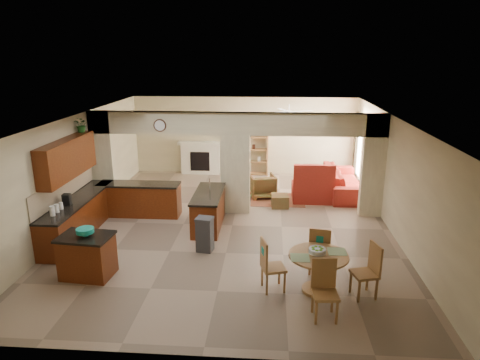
# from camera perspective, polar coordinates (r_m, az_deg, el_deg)

# --- Properties ---
(floor) EXTENTS (10.00, 10.00, 0.00)m
(floor) POSITION_cam_1_polar(r_m,az_deg,el_deg) (11.18, -1.03, -6.06)
(floor) COLOR gray
(floor) RESTS_ON ground
(ceiling) EXTENTS (10.00, 10.00, 0.00)m
(ceiling) POSITION_cam_1_polar(r_m,az_deg,el_deg) (10.42, -1.11, 8.29)
(ceiling) COLOR white
(ceiling) RESTS_ON wall_back
(wall_back) EXTENTS (8.00, 0.00, 8.00)m
(wall_back) POSITION_cam_1_polar(r_m,az_deg,el_deg) (15.57, 0.59, 5.88)
(wall_back) COLOR beige
(wall_back) RESTS_ON floor
(wall_front) EXTENTS (8.00, 0.00, 8.00)m
(wall_front) POSITION_cam_1_polar(r_m,az_deg,el_deg) (6.09, -5.38, -12.07)
(wall_front) COLOR beige
(wall_front) RESTS_ON floor
(wall_left) EXTENTS (0.00, 10.00, 10.00)m
(wall_left) POSITION_cam_1_polar(r_m,az_deg,el_deg) (11.76, -20.88, 1.18)
(wall_left) COLOR beige
(wall_left) RESTS_ON floor
(wall_right) EXTENTS (0.00, 10.00, 10.00)m
(wall_right) POSITION_cam_1_polar(r_m,az_deg,el_deg) (11.10, 19.96, 0.40)
(wall_right) COLOR beige
(wall_right) RESTS_ON floor
(partition_left_pier) EXTENTS (0.60, 0.25, 2.80)m
(partition_left_pier) POSITION_cam_1_polar(r_m,az_deg,el_deg) (12.53, -17.77, 2.40)
(partition_left_pier) COLOR beige
(partition_left_pier) RESTS_ON floor
(partition_center_pier) EXTENTS (0.80, 0.25, 2.20)m
(partition_center_pier) POSITION_cam_1_polar(r_m,az_deg,el_deg) (11.75, -0.63, 0.78)
(partition_center_pier) COLOR beige
(partition_center_pier) RESTS_ON floor
(partition_right_pier) EXTENTS (0.60, 0.25, 2.80)m
(partition_right_pier) POSITION_cam_1_polar(r_m,az_deg,el_deg) (11.96, 17.34, 1.78)
(partition_right_pier) COLOR beige
(partition_right_pier) RESTS_ON floor
(partition_header) EXTENTS (8.00, 0.25, 0.60)m
(partition_header) POSITION_cam_1_polar(r_m,az_deg,el_deg) (11.45, -0.65, 7.53)
(partition_header) COLOR beige
(partition_header) RESTS_ON partition_center_pier
(kitchen_counter) EXTENTS (2.52, 3.29, 1.48)m
(kitchen_counter) POSITION_cam_1_polar(r_m,az_deg,el_deg) (11.53, -17.56, -3.68)
(kitchen_counter) COLOR #3D1407
(kitchen_counter) RESTS_ON floor
(upper_cabinets) EXTENTS (0.35, 2.40, 0.90)m
(upper_cabinets) POSITION_cam_1_polar(r_m,az_deg,el_deg) (10.86, -22.02, 2.68)
(upper_cabinets) COLOR #3D1407
(upper_cabinets) RESTS_ON wall_left
(peninsula) EXTENTS (0.70, 1.85, 0.91)m
(peninsula) POSITION_cam_1_polar(r_m,az_deg,el_deg) (10.97, -4.23, -3.99)
(peninsula) COLOR #3D1407
(peninsula) RESTS_ON floor
(wall_clock) EXTENTS (0.34, 0.03, 0.34)m
(wall_clock) POSITION_cam_1_polar(r_m,az_deg,el_deg) (11.65, -10.64, 7.16)
(wall_clock) COLOR #452417
(wall_clock) RESTS_ON partition_header
(rug) EXTENTS (1.60, 1.30, 0.01)m
(rug) POSITION_cam_1_polar(r_m,az_deg,el_deg) (13.10, 5.03, -2.62)
(rug) COLOR brown
(rug) RESTS_ON floor
(fireplace) EXTENTS (1.60, 0.35, 1.20)m
(fireplace) POSITION_cam_1_polar(r_m,az_deg,el_deg) (15.75, -5.29, 3.01)
(fireplace) COLOR white
(fireplace) RESTS_ON floor
(shelving_unit) EXTENTS (1.00, 0.32, 1.80)m
(shelving_unit) POSITION_cam_1_polar(r_m,az_deg,el_deg) (15.48, 1.83, 3.92)
(shelving_unit) COLOR #925A32
(shelving_unit) RESTS_ON floor
(window_a) EXTENTS (0.02, 0.90, 1.90)m
(window_a) POSITION_cam_1_polar(r_m,az_deg,el_deg) (13.30, 17.18, 2.36)
(window_a) COLOR white
(window_a) RESTS_ON wall_right
(window_b) EXTENTS (0.02, 0.90, 1.90)m
(window_b) POSITION_cam_1_polar(r_m,az_deg,el_deg) (14.91, 15.78, 3.98)
(window_b) COLOR white
(window_b) RESTS_ON wall_right
(glazed_door) EXTENTS (0.02, 0.70, 2.10)m
(glazed_door) POSITION_cam_1_polar(r_m,az_deg,el_deg) (14.14, 16.39, 2.62)
(glazed_door) COLOR white
(glazed_door) RESTS_ON wall_right
(drape_a_left) EXTENTS (0.10, 0.28, 2.30)m
(drape_a_left) POSITION_cam_1_polar(r_m,az_deg,el_deg) (12.72, 17.58, 1.69)
(drape_a_left) COLOR #391917
(drape_a_left) RESTS_ON wall_right
(drape_a_right) EXTENTS (0.10, 0.28, 2.30)m
(drape_a_right) POSITION_cam_1_polar(r_m,az_deg,el_deg) (13.86, 16.49, 2.98)
(drape_a_right) COLOR #391917
(drape_a_right) RESTS_ON wall_right
(drape_b_left) EXTENTS (0.10, 0.28, 2.30)m
(drape_b_left) POSITION_cam_1_polar(r_m,az_deg,el_deg) (14.33, 16.08, 3.45)
(drape_b_left) COLOR #391917
(drape_b_left) RESTS_ON wall_right
(drape_b_right) EXTENTS (0.10, 0.28, 2.30)m
(drape_b_right) POSITION_cam_1_polar(r_m,az_deg,el_deg) (15.48, 15.21, 4.47)
(drape_b_right) COLOR #391917
(drape_b_right) RESTS_ON wall_right
(ceiling_fan) EXTENTS (1.00, 1.00, 0.10)m
(ceiling_fan) POSITION_cam_1_polar(r_m,az_deg,el_deg) (13.39, 6.56, 9.03)
(ceiling_fan) COLOR white
(ceiling_fan) RESTS_ON ceiling
(kitchen_island) EXTENTS (1.07, 0.81, 0.88)m
(kitchen_island) POSITION_cam_1_polar(r_m,az_deg,el_deg) (9.15, -19.70, -9.48)
(kitchen_island) COLOR #3D1407
(kitchen_island) RESTS_ON floor
(teal_bowl) EXTENTS (0.34, 0.34, 0.16)m
(teal_bowl) POSITION_cam_1_polar(r_m,az_deg,el_deg) (8.92, -19.94, -6.56)
(teal_bowl) COLOR teal
(teal_bowl) RESTS_ON kitchen_island
(trash_can) EXTENTS (0.39, 0.35, 0.74)m
(trash_can) POSITION_cam_1_polar(r_m,az_deg,el_deg) (9.71, -4.71, -7.39)
(trash_can) COLOR #323235
(trash_can) RESTS_ON floor
(dining_table) EXTENTS (1.11, 1.11, 0.75)m
(dining_table) POSITION_cam_1_polar(r_m,az_deg,el_deg) (8.21, 10.36, -11.34)
(dining_table) COLOR #925A32
(dining_table) RESTS_ON floor
(fruit_bowl) EXTENTS (0.31, 0.31, 0.17)m
(fruit_bowl) POSITION_cam_1_polar(r_m,az_deg,el_deg) (8.01, 10.26, -9.39)
(fruit_bowl) COLOR #59A523
(fruit_bowl) RESTS_ON dining_table
(sofa) EXTENTS (2.75, 1.12, 0.80)m
(sofa) POSITION_cam_1_polar(r_m,az_deg,el_deg) (13.94, 13.69, -0.14)
(sofa) COLOR maroon
(sofa) RESTS_ON floor
(chaise) EXTENTS (1.21, 0.99, 0.48)m
(chaise) POSITION_cam_1_polar(r_m,az_deg,el_deg) (13.16, 9.58, -1.62)
(chaise) COLOR maroon
(chaise) RESTS_ON floor
(armchair) EXTENTS (0.93, 0.95, 0.71)m
(armchair) POSITION_cam_1_polar(r_m,az_deg,el_deg) (13.23, 2.99, -0.76)
(armchair) COLOR maroon
(armchair) RESTS_ON floor
(ottoman) EXTENTS (0.52, 0.52, 0.36)m
(ottoman) POSITION_cam_1_polar(r_m,az_deg,el_deg) (12.47, 5.33, -2.79)
(ottoman) COLOR maroon
(ottoman) RESTS_ON floor
(plant) EXTENTS (0.43, 0.41, 0.38)m
(plant) POSITION_cam_1_polar(r_m,az_deg,el_deg) (11.58, -20.36, 6.92)
(plant) COLOR #154F16
(plant) RESTS_ON upper_cabinets
(chair_north) EXTENTS (0.49, 0.49, 1.02)m
(chair_north) POSITION_cam_1_polar(r_m,az_deg,el_deg) (8.78, 10.57, -9.04)
(chair_north) COLOR #925A32
(chair_north) RESTS_ON floor
(chair_east) EXTENTS (0.52, 0.52, 1.02)m
(chair_east) POSITION_cam_1_polar(r_m,az_deg,el_deg) (8.26, 16.83, -11.23)
(chair_east) COLOR #925A32
(chair_east) RESTS_ON floor
(chair_south) EXTENTS (0.46, 0.46, 1.02)m
(chair_south) POSITION_cam_1_polar(r_m,az_deg,el_deg) (7.52, 11.19, -13.73)
(chair_south) COLOR #925A32
(chair_south) RESTS_ON floor
(chair_west) EXTENTS (0.52, 0.52, 1.02)m
(chair_west) POSITION_cam_1_polar(r_m,az_deg,el_deg) (8.12, 3.92, -11.01)
(chair_west) COLOR #925A32
(chair_west) RESTS_ON floor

